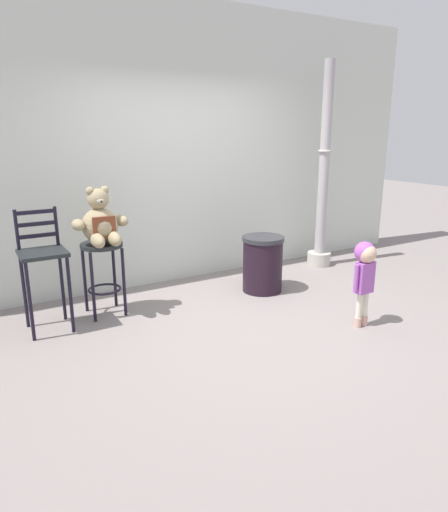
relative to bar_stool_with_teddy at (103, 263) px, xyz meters
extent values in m
plane|color=gray|center=(1.14, -1.01, -0.54)|extent=(24.00, 24.00, 0.00)
cube|color=silver|center=(1.14, 0.80, 1.11)|extent=(7.36, 0.30, 3.30)
cylinder|color=black|center=(0.00, 0.00, 0.19)|extent=(0.42, 0.42, 0.04)
cylinder|color=black|center=(-0.16, -0.16, -0.19)|extent=(0.03, 0.03, 0.71)
cylinder|color=black|center=(0.16, -0.16, -0.19)|extent=(0.03, 0.03, 0.71)
cylinder|color=black|center=(-0.16, 0.16, -0.19)|extent=(0.03, 0.03, 0.71)
cylinder|color=black|center=(0.16, 0.16, -0.19)|extent=(0.03, 0.03, 0.71)
torus|color=black|center=(0.00, 0.00, -0.28)|extent=(0.34, 0.34, 0.02)
sphere|color=#9C8C68|center=(0.00, 0.00, 0.38)|extent=(0.35, 0.35, 0.35)
cube|color=brown|center=(0.00, -0.14, 0.39)|extent=(0.22, 0.03, 0.21)
sphere|color=#9C8C68|center=(0.00, 0.00, 0.65)|extent=(0.21, 0.21, 0.21)
ellipsoid|color=gray|center=(0.00, -0.09, 0.64)|extent=(0.09, 0.06, 0.06)
sphere|color=black|center=(0.00, -0.11, 0.64)|extent=(0.02, 0.02, 0.02)
sphere|color=#9C8C68|center=(-0.07, 0.00, 0.73)|extent=(0.08, 0.08, 0.08)
sphere|color=#9C8C68|center=(0.07, 0.00, 0.73)|extent=(0.08, 0.08, 0.08)
ellipsoid|color=#9C8C68|center=(-0.21, -0.03, 0.42)|extent=(0.12, 0.20, 0.11)
ellipsoid|color=#9C8C68|center=(0.21, -0.03, 0.42)|extent=(0.12, 0.20, 0.11)
ellipsoid|color=#9C8C68|center=(-0.08, -0.17, 0.28)|extent=(0.12, 0.30, 0.14)
ellipsoid|color=#9C8C68|center=(0.08, -0.17, 0.28)|extent=(0.12, 0.30, 0.14)
cylinder|color=#CF9F90|center=(1.99, -1.58, -0.49)|extent=(0.07, 0.07, 0.10)
cylinder|color=beige|center=(1.99, -1.58, -0.32)|extent=(0.05, 0.05, 0.25)
cylinder|color=#CF9F90|center=(2.07, -1.58, -0.49)|extent=(0.07, 0.07, 0.10)
cylinder|color=beige|center=(2.07, -1.58, -0.32)|extent=(0.05, 0.05, 0.25)
cube|color=#A052B2|center=(2.03, -1.58, -0.05)|extent=(0.17, 0.10, 0.30)
cylinder|color=#A052B2|center=(1.92, -1.58, -0.03)|extent=(0.04, 0.04, 0.25)
cylinder|color=#A052B2|center=(2.14, -1.58, -0.03)|extent=(0.04, 0.04, 0.25)
sphere|color=#D8B293|center=(2.03, -1.58, 0.19)|extent=(0.18, 0.18, 0.18)
sphere|color=#A14EB0|center=(2.03, -1.56, 0.20)|extent=(0.20, 0.20, 0.20)
cylinder|color=black|center=(1.80, -0.26, -0.24)|extent=(0.46, 0.46, 0.61)
cylinder|color=#2D2D33|center=(1.80, -0.26, 0.09)|extent=(0.49, 0.49, 0.05)
cylinder|color=#B6B1A6|center=(3.10, 0.21, -0.45)|extent=(0.32, 0.32, 0.18)
cylinder|color=#A6A1A4|center=(3.10, 0.21, 0.90)|extent=(0.14, 0.14, 2.52)
torus|color=#ADA89E|center=(3.10, 0.21, 1.03)|extent=(0.18, 0.18, 0.04)
cube|color=black|center=(-0.58, -0.13, 0.21)|extent=(0.41, 0.41, 0.03)
cylinder|color=black|center=(-0.75, -0.30, -0.17)|extent=(0.03, 0.03, 0.74)
cylinder|color=black|center=(-0.40, -0.30, -0.17)|extent=(0.03, 0.03, 0.74)
cylinder|color=black|center=(-0.75, 0.05, -0.17)|extent=(0.03, 0.03, 0.74)
cylinder|color=black|center=(-0.40, 0.05, -0.17)|extent=(0.03, 0.03, 0.74)
cylinder|color=black|center=(-0.75, 0.05, 0.42)|extent=(0.03, 0.03, 0.37)
cylinder|color=black|center=(-0.40, 0.05, 0.42)|extent=(0.03, 0.03, 0.37)
cube|color=black|center=(-0.58, 0.05, 0.34)|extent=(0.35, 0.02, 0.04)
cube|color=black|center=(-0.58, 0.05, 0.45)|extent=(0.35, 0.02, 0.04)
cube|color=black|center=(-0.58, 0.05, 0.57)|extent=(0.35, 0.02, 0.04)
camera|label=1|loc=(-1.20, -4.43, 1.30)|focal=32.08mm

